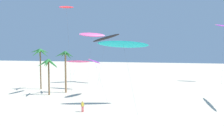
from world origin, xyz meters
name	(u,v)px	position (x,y,z in m)	size (l,w,h in m)	color
palm_tree_0	(49,66)	(-18.22, 30.14, 6.04)	(4.21, 4.50, 7.45)	brown
palm_tree_1	(40,55)	(-23.63, 35.33, 8.14)	(4.59, 4.79, 9.59)	brown
palm_tree_2	(65,59)	(-15.93, 33.05, 7.30)	(4.28, 4.33, 9.06)	olive
flying_kite_0	(78,61)	(-15.14, 37.79, 6.54)	(6.51, 9.13, 6.94)	#EA5193
flying_kite_2	(67,7)	(-15.26, 32.58, 18.15)	(4.41, 7.37, 18.92)	red
flying_kite_4	(123,44)	(-2.09, 26.63, 10.14)	(8.64, 6.77, 10.96)	#19B2B7
flying_kite_5	(94,61)	(-8.81, 31.50, 6.98)	(5.08, 6.74, 7.80)	purple
flying_kite_6	(224,26)	(21.70, 58.35, 16.29)	(5.04, 5.87, 17.14)	purple
flying_kite_7	(106,38)	(-11.16, 48.24, 12.68)	(8.38, 7.47, 14.07)	black
flying_kite_8	(92,35)	(-14.99, 47.62, 13.62)	(7.09, 7.87, 14.42)	#EA5193
person_mid_field	(83,106)	(-7.15, 21.15, 0.92)	(0.43, 0.34, 1.67)	red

